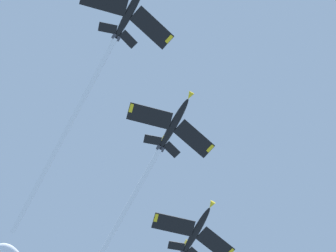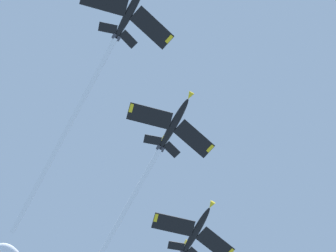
{
  "view_description": "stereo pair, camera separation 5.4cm",
  "coord_description": "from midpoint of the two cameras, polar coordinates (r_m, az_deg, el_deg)",
  "views": [
    {
      "loc": [
        30.78,
        29.64,
        1.68
      ],
      "look_at": [
        -26.45,
        31.02,
        113.92
      ],
      "focal_mm": 65.47,
      "sensor_mm": 36.0,
      "label": 1
    },
    {
      "loc": [
        30.78,
        29.59,
        1.68
      ],
      "look_at": [
        -26.45,
        31.02,
        113.92
      ],
      "focal_mm": 65.47,
      "sensor_mm": 36.0,
      "label": 2
    }
  ],
  "objects": [
    {
      "name": "jet_lead",
      "position": [
        122.75,
        -6.91,
        4.34
      ],
      "size": [
        50.91,
        33.27,
        16.43
      ],
      "color": "black"
    },
    {
      "name": "jet_second",
      "position": [
        128.58,
        -2.34,
        -4.96
      ],
      "size": [
        47.94,
        31.47,
        14.64
      ],
      "color": "black"
    }
  ]
}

